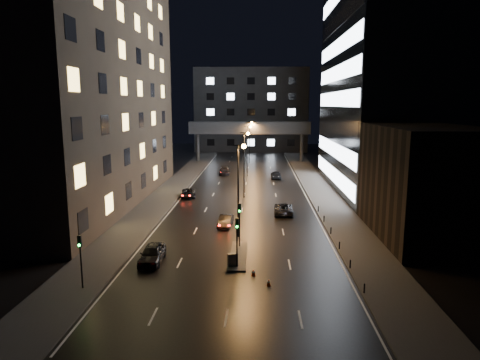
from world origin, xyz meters
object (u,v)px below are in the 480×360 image
Objects in this scene: car_away_a at (152,254)px; utility_cabinet at (233,260)px; car_toward_a at (284,209)px; car_toward_b at (276,175)px; car_away_c at (188,193)px; car_away_d at (225,171)px; car_away_b at (226,221)px.

car_away_a is 4.22× the size of utility_cabinet.
car_toward_b is at bearing -87.67° from car_toward_a.
car_away_c is at bearing -31.79° from car_toward_a.
car_away_d is at bearing -22.20° from car_toward_b.
car_toward_a is 27.61m from car_toward_b.
car_away_a is at bearing 73.50° from car_toward_b.
car_away_d is 1.07× the size of car_toward_b.
utility_cabinet is at bearing -8.13° from car_away_a.
car_away_a reaches higher than car_away_c.
car_toward_b is (13.15, 45.64, -0.12)m from car_away_a.
car_away_b is 12.95m from utility_cabinet.
car_away_b reaches higher than utility_cabinet.
car_toward_a is 4.57× the size of utility_cabinet.
car_away_d is 4.52× the size of utility_cabinet.
car_toward_a reaches higher than car_toward_b.
car_toward_b is at bearing -23.75° from car_away_d.
car_toward_a is at bearing -74.11° from car_away_d.
car_away_c is (-6.96, 15.80, -0.03)m from car_away_b.
car_away_c is at bearing 50.95° from car_toward_b.
car_away_a is 1.18× the size of car_away_b.
car_away_a is 0.92× the size of car_toward_a.
car_away_b is 37.97m from car_away_d.
car_away_d is at bearing 77.05° from utility_cabinet.
car_away_a is 1.04× the size of car_away_c.
car_away_d is (-3.03, 37.85, 0.08)m from car_away_b.
car_away_b is 0.88× the size of car_away_c.
car_away_c is 0.96× the size of car_toward_b.
car_toward_b is at bearing 82.62° from car_away_b.
car_away_d reaches higher than car_away_b.
utility_cabinet is (4.61, -50.70, -0.03)m from car_away_d.
utility_cabinet reaches higher than car_away_c.
utility_cabinet is (7.39, -0.92, -0.10)m from car_away_a.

